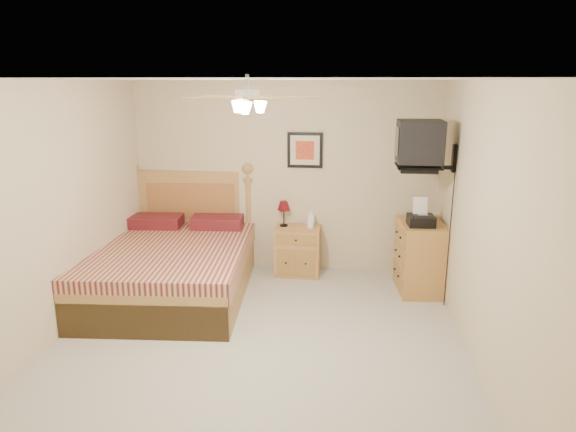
# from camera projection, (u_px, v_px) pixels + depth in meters

# --- Properties ---
(floor) EXTENTS (4.50, 4.50, 0.00)m
(floor) POSITION_uv_depth(u_px,v_px,m) (256.00, 347.00, 4.96)
(floor) COLOR #A9A699
(floor) RESTS_ON ground
(ceiling) EXTENTS (4.00, 4.50, 0.04)m
(ceiling) POSITION_uv_depth(u_px,v_px,m) (252.00, 79.00, 4.32)
(ceiling) COLOR white
(ceiling) RESTS_ON ground
(wall_back) EXTENTS (4.00, 0.04, 2.50)m
(wall_back) POSITION_uv_depth(u_px,v_px,m) (285.00, 177.00, 6.80)
(wall_back) COLOR beige
(wall_back) RESTS_ON ground
(wall_front) EXTENTS (4.00, 0.04, 2.50)m
(wall_front) POSITION_uv_depth(u_px,v_px,m) (171.00, 345.00, 2.48)
(wall_front) COLOR beige
(wall_front) RESTS_ON ground
(wall_left) EXTENTS (0.04, 4.50, 2.50)m
(wall_left) POSITION_uv_depth(u_px,v_px,m) (47.00, 216.00, 4.86)
(wall_left) COLOR beige
(wall_left) RESTS_ON ground
(wall_right) EXTENTS (0.04, 4.50, 2.50)m
(wall_right) POSITION_uv_depth(u_px,v_px,m) (483.00, 229.00, 4.41)
(wall_right) COLOR beige
(wall_right) RESTS_ON ground
(bed) EXTENTS (1.86, 2.36, 1.46)m
(bed) POSITION_uv_depth(u_px,v_px,m) (170.00, 237.00, 5.98)
(bed) COLOR #AA783D
(bed) RESTS_ON ground
(nightstand) EXTENTS (0.59, 0.44, 0.63)m
(nightstand) POSITION_uv_depth(u_px,v_px,m) (298.00, 251.00, 6.78)
(nightstand) COLOR #A5733D
(nightstand) RESTS_ON ground
(table_lamp) EXTENTS (0.22, 0.22, 0.34)m
(table_lamp) POSITION_uv_depth(u_px,v_px,m) (284.00, 214.00, 6.75)
(table_lamp) COLOR #5A0C11
(table_lamp) RESTS_ON nightstand
(lotion_bottle) EXTENTS (0.10, 0.10, 0.25)m
(lotion_bottle) POSITION_uv_depth(u_px,v_px,m) (311.00, 219.00, 6.65)
(lotion_bottle) COLOR white
(lotion_bottle) RESTS_ON nightstand
(framed_picture) EXTENTS (0.46, 0.04, 0.46)m
(framed_picture) POSITION_uv_depth(u_px,v_px,m) (305.00, 150.00, 6.66)
(framed_picture) COLOR black
(framed_picture) RESTS_ON wall_back
(dresser) EXTENTS (0.56, 0.76, 0.86)m
(dresser) POSITION_uv_depth(u_px,v_px,m) (420.00, 257.00, 6.21)
(dresser) COLOR olive
(dresser) RESTS_ON ground
(fax_machine) EXTENTS (0.32, 0.33, 0.32)m
(fax_machine) POSITION_uv_depth(u_px,v_px,m) (421.00, 212.00, 5.94)
(fax_machine) COLOR black
(fax_machine) RESTS_ON dresser
(magazine_lower) EXTENTS (0.26, 0.30, 0.02)m
(magazine_lower) POSITION_uv_depth(u_px,v_px,m) (418.00, 217.00, 6.33)
(magazine_lower) COLOR #C0B596
(magazine_lower) RESTS_ON dresser
(magazine_upper) EXTENTS (0.29, 0.32, 0.02)m
(magazine_upper) POSITION_uv_depth(u_px,v_px,m) (420.00, 215.00, 6.31)
(magazine_upper) COLOR tan
(magazine_upper) RESTS_ON magazine_lower
(wall_tv) EXTENTS (0.56, 0.46, 0.58)m
(wall_tv) POSITION_uv_depth(u_px,v_px,m) (434.00, 145.00, 5.59)
(wall_tv) COLOR black
(wall_tv) RESTS_ON wall_right
(ceiling_fan) EXTENTS (1.14, 1.14, 0.28)m
(ceiling_fan) POSITION_uv_depth(u_px,v_px,m) (248.00, 97.00, 4.16)
(ceiling_fan) COLOR silver
(ceiling_fan) RESTS_ON ceiling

